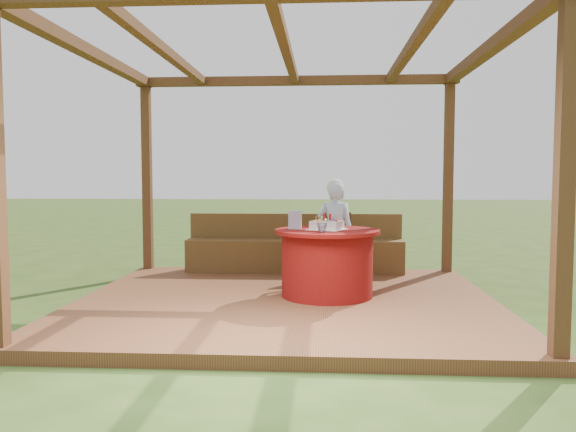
% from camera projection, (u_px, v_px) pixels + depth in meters
% --- Properties ---
extents(ground, '(60.00, 60.00, 0.00)m').
position_uv_depth(ground, '(287.00, 309.00, 6.14)').
color(ground, '#2E4717').
rests_on(ground, ground).
extents(deck, '(4.50, 4.00, 0.12)m').
position_uv_depth(deck, '(287.00, 303.00, 6.14)').
color(deck, brown).
rests_on(deck, ground).
extents(pergola, '(4.50, 4.00, 2.72)m').
position_uv_depth(pergola, '(287.00, 86.00, 5.98)').
color(pergola, brown).
rests_on(pergola, deck).
extents(bench, '(3.00, 0.42, 0.80)m').
position_uv_depth(bench, '(295.00, 253.00, 7.83)').
color(bench, brown).
rests_on(bench, deck).
extents(table, '(1.16, 1.16, 0.74)m').
position_uv_depth(table, '(327.00, 262.00, 6.20)').
color(table, maroon).
rests_on(table, deck).
extents(chair, '(0.47, 0.47, 0.85)m').
position_uv_depth(chair, '(337.00, 243.00, 7.30)').
color(chair, '#381E12').
rests_on(chair, deck).
extents(elderly_woman, '(0.49, 0.35, 1.30)m').
position_uv_depth(elderly_woman, '(335.00, 230.00, 7.03)').
color(elderly_woman, '#9EC8EB').
rests_on(elderly_woman, deck).
extents(birthday_cake, '(0.48, 0.48, 0.17)m').
position_uv_depth(birthday_cake, '(327.00, 225.00, 6.18)').
color(birthday_cake, white).
rests_on(birthday_cake, table).
extents(gift_bag, '(0.14, 0.09, 0.20)m').
position_uv_depth(gift_bag, '(295.00, 220.00, 6.25)').
color(gift_bag, '#ED99CD').
rests_on(gift_bag, table).
extents(drinking_glass, '(0.11, 0.11, 0.10)m').
position_uv_depth(drinking_glass, '(322.00, 228.00, 5.85)').
color(drinking_glass, white).
rests_on(drinking_glass, table).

